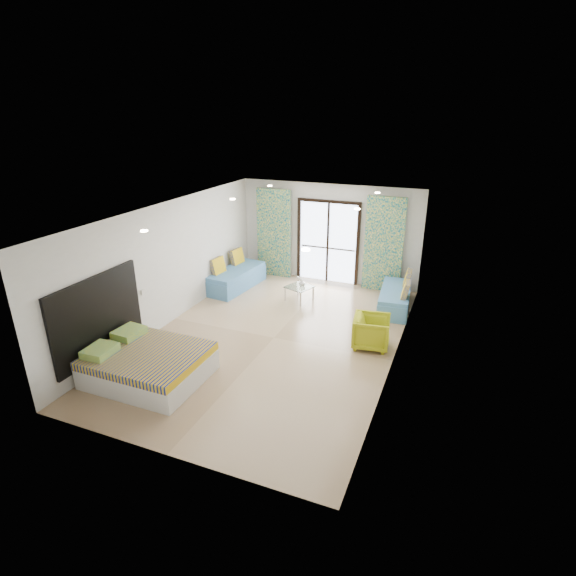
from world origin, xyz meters
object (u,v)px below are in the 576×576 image
at_px(daybed_left, 236,277).
at_px(coffee_table, 299,288).
at_px(bed, 148,364).
at_px(daybed_right, 395,298).
at_px(armchair, 372,330).

height_order(daybed_left, coffee_table, daybed_left).
bearing_deg(coffee_table, bed, -106.36).
distance_m(bed, daybed_left, 4.56).
distance_m(daybed_left, daybed_right, 4.24).
bearing_deg(daybed_right, coffee_table, -174.62).
bearing_deg(bed, daybed_left, 98.08).
relative_size(daybed_right, coffee_table, 2.45).
xyz_separation_m(bed, coffee_table, (1.27, 4.31, 0.06)).
bearing_deg(armchair, bed, 119.48).
xyz_separation_m(daybed_right, armchair, (-0.14, -2.10, 0.10)).
relative_size(daybed_left, daybed_right, 1.09).
bearing_deg(daybed_left, bed, -75.88).
height_order(daybed_right, coffee_table, daybed_right).
distance_m(daybed_right, armchair, 2.10).
bearing_deg(bed, armchair, 37.49).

